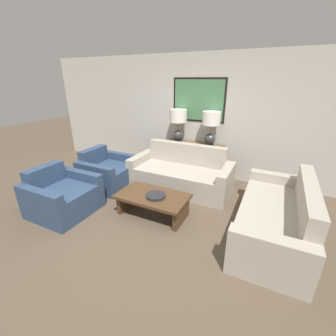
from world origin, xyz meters
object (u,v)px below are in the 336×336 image
object	(u,v)px
table_lamp_left	(178,121)
couch_by_side	(276,218)
decorative_bowl	(156,196)
console_table	(193,160)
armchair_near_camera	(62,197)
armchair_near_back_wall	(108,173)
couch_by_back_wall	(181,174)
coffee_table	(153,200)
table_lamp_right	(211,124)

from	to	relation	value
table_lamp_left	couch_by_side	xyz separation A→B (m)	(2.20, -1.51, -0.96)
decorative_bowl	table_lamp_left	bearing A→B (deg)	103.14
console_table	armchair_near_camera	bearing A→B (deg)	-121.22
armchair_near_back_wall	armchair_near_camera	bearing A→B (deg)	-90.00
table_lamp_left	couch_by_back_wall	distance (m)	1.23
table_lamp_left	armchair_near_back_wall	size ratio (longest dim) A/B	0.75
console_table	decorative_bowl	world-z (taller)	console_table
coffee_table	table_lamp_left	bearing A→B (deg)	101.02
table_lamp_right	armchair_near_back_wall	size ratio (longest dim) A/B	0.75
coffee_table	couch_by_side	bearing A→B (deg)	9.32
armchair_near_back_wall	table_lamp_left	bearing A→B (deg)	48.94
decorative_bowl	armchair_near_camera	size ratio (longest dim) A/B	0.33
couch_by_side	armchair_near_camera	xyz separation A→B (m)	(-3.28, -0.88, -0.02)
couch_by_back_wall	armchair_near_back_wall	xyz separation A→B (m)	(-1.45, -0.56, -0.02)
couch_by_side	armchair_near_back_wall	xyz separation A→B (m)	(-3.28, 0.27, -0.02)
couch_by_back_wall	decorative_bowl	bearing A→B (deg)	-87.14
armchair_near_back_wall	decorative_bowl	bearing A→B (deg)	-22.13
couch_by_back_wall	console_table	bearing A→B (deg)	90.00
table_lamp_left	decorative_bowl	bearing A→B (deg)	-76.86
table_lamp_left	armchair_near_back_wall	xyz separation A→B (m)	(-1.08, -1.23, -0.98)
decorative_bowl	armchair_near_back_wall	bearing A→B (deg)	157.87
couch_by_side	table_lamp_right	bearing A→B (deg)	133.98
console_table	couch_by_back_wall	bearing A→B (deg)	-90.00
console_table	table_lamp_right	xyz separation A→B (m)	(0.37, 0.00, 0.86)
couch_by_back_wall	couch_by_side	bearing A→B (deg)	-24.44
console_table	armchair_near_back_wall	bearing A→B (deg)	-139.56
armchair_near_camera	table_lamp_right	bearing A→B (deg)	52.69
table_lamp_right	armchair_near_back_wall	xyz separation A→B (m)	(-1.82, -1.23, -0.98)
armchair_near_back_wall	couch_by_back_wall	bearing A→B (deg)	21.03
couch_by_side	coffee_table	distance (m)	1.87
console_table	armchair_near_back_wall	world-z (taller)	console_table
table_lamp_right	couch_by_back_wall	xyz separation A→B (m)	(-0.37, -0.68, -0.96)
couch_by_side	armchair_near_back_wall	world-z (taller)	couch_by_side
couch_by_back_wall	coffee_table	xyz separation A→B (m)	(-0.02, -1.13, -0.02)
table_lamp_right	armchair_near_back_wall	distance (m)	2.41
console_table	coffee_table	world-z (taller)	console_table
coffee_table	armchair_near_camera	distance (m)	1.54
table_lamp_right	decorative_bowl	distance (m)	2.06
couch_by_side	table_lamp_left	bearing A→B (deg)	145.58
table_lamp_left	decorative_bowl	xyz separation A→B (m)	(0.43, -1.85, -0.86)
console_table	table_lamp_left	world-z (taller)	table_lamp_left
decorative_bowl	console_table	bearing A→B (deg)	91.81
table_lamp_left	armchair_near_camera	bearing A→B (deg)	-114.23
table_lamp_right	coffee_table	bearing A→B (deg)	-102.23
console_table	coffee_table	bearing A→B (deg)	-90.63
console_table	couch_by_side	size ratio (longest dim) A/B	0.65
couch_by_back_wall	decorative_bowl	world-z (taller)	couch_by_back_wall
table_lamp_left	couch_by_side	world-z (taller)	table_lamp_left
couch_by_side	coffee_table	bearing A→B (deg)	-170.68
table_lamp_right	couch_by_side	size ratio (longest dim) A/B	0.35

